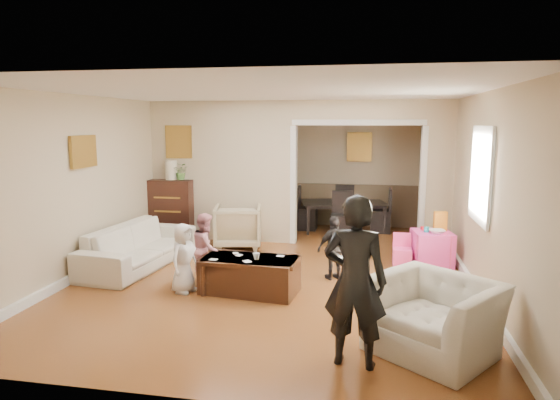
% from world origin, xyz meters
% --- Properties ---
extents(floor, '(7.00, 7.00, 0.00)m').
position_xyz_m(floor, '(0.00, 0.00, 0.00)').
color(floor, brown).
rests_on(floor, ground).
extents(partition_left, '(2.75, 0.18, 2.60)m').
position_xyz_m(partition_left, '(-1.38, 1.80, 1.30)').
color(partition_left, '#BDAF8A').
rests_on(partition_left, ground).
extents(partition_right, '(0.55, 0.18, 2.60)m').
position_xyz_m(partition_right, '(2.48, 1.80, 1.30)').
color(partition_right, '#BDAF8A').
rests_on(partition_right, ground).
extents(partition_header, '(2.22, 0.18, 0.35)m').
position_xyz_m(partition_header, '(1.10, 1.80, 2.42)').
color(partition_header, '#BDAF8A').
rests_on(partition_header, partition_right).
extents(window_pane, '(0.03, 0.95, 1.10)m').
position_xyz_m(window_pane, '(2.73, -0.40, 1.55)').
color(window_pane, white).
rests_on(window_pane, ground).
extents(framed_art_partition, '(0.45, 0.03, 0.55)m').
position_xyz_m(framed_art_partition, '(-2.20, 1.70, 1.85)').
color(framed_art_partition, brown).
rests_on(framed_art_partition, partition_left).
extents(framed_art_sofa_wall, '(0.03, 0.55, 0.40)m').
position_xyz_m(framed_art_sofa_wall, '(-2.71, -0.60, 1.80)').
color(framed_art_sofa_wall, brown).
extents(framed_art_alcove, '(0.45, 0.03, 0.55)m').
position_xyz_m(framed_art_alcove, '(1.10, 3.44, 1.70)').
color(framed_art_alcove, brown).
extents(sofa, '(1.08, 2.27, 0.64)m').
position_xyz_m(sofa, '(-2.16, -0.13, 0.32)').
color(sofa, '#EDE6CD').
rests_on(sofa, ground).
extents(armchair_back, '(0.96, 0.98, 0.76)m').
position_xyz_m(armchair_back, '(-0.96, 1.28, 0.38)').
color(armchair_back, tan).
rests_on(armchair_back, ground).
extents(armchair_front, '(1.47, 1.45, 0.72)m').
position_xyz_m(armchair_front, '(1.97, -2.29, 0.36)').
color(armchair_front, '#EDE6CD').
rests_on(armchair_front, ground).
extents(dresser, '(0.83, 0.47, 1.14)m').
position_xyz_m(dresser, '(-2.36, 1.67, 0.57)').
color(dresser, black).
rests_on(dresser, ground).
extents(table_lamp, '(0.22, 0.22, 0.36)m').
position_xyz_m(table_lamp, '(-2.36, 1.67, 1.32)').
color(table_lamp, '#EEE5C2').
rests_on(table_lamp, dresser).
extents(potted_plant, '(0.28, 0.24, 0.31)m').
position_xyz_m(potted_plant, '(-2.16, 1.67, 1.30)').
color(potted_plant, '#3E662D').
rests_on(potted_plant, dresser).
extents(coffee_table, '(1.30, 0.76, 0.46)m').
position_xyz_m(coffee_table, '(-0.19, -0.97, 0.23)').
color(coffee_table, '#3C1F13').
rests_on(coffee_table, ground).
extents(coffee_cup, '(0.10, 0.10, 0.08)m').
position_xyz_m(coffee_cup, '(-0.09, -1.02, 0.51)').
color(coffee_cup, white).
rests_on(coffee_cup, coffee_table).
extents(play_table, '(0.65, 0.65, 0.54)m').
position_xyz_m(play_table, '(2.31, 0.70, 0.27)').
color(play_table, '#F841A8').
rests_on(play_table, ground).
extents(cereal_box, '(0.21, 0.10, 0.30)m').
position_xyz_m(cereal_box, '(2.43, 0.80, 0.69)').
color(cereal_box, yellow).
rests_on(cereal_box, play_table).
extents(cyan_cup, '(0.08, 0.08, 0.08)m').
position_xyz_m(cyan_cup, '(2.21, 0.65, 0.58)').
color(cyan_cup, '#23A7B3').
rests_on(cyan_cup, play_table).
extents(toy_block, '(0.10, 0.09, 0.05)m').
position_xyz_m(toy_block, '(2.19, 0.82, 0.57)').
color(toy_block, red).
rests_on(toy_block, play_table).
extents(play_bowl, '(0.27, 0.27, 0.06)m').
position_xyz_m(play_bowl, '(2.36, 0.58, 0.57)').
color(play_bowl, white).
rests_on(play_bowl, play_table).
extents(dining_table, '(1.86, 1.29, 0.59)m').
position_xyz_m(dining_table, '(0.82, 2.94, 0.30)').
color(dining_table, black).
rests_on(dining_table, ground).
extents(adult_person, '(0.63, 0.46, 1.60)m').
position_xyz_m(adult_person, '(1.22, -2.68, 0.80)').
color(adult_person, black).
rests_on(adult_person, ground).
extents(child_kneel_a, '(0.41, 0.52, 0.92)m').
position_xyz_m(child_kneel_a, '(-1.04, -1.12, 0.46)').
color(child_kneel_a, silver).
rests_on(child_kneel_a, ground).
extents(child_kneel_b, '(0.47, 0.55, 0.98)m').
position_xyz_m(child_kneel_b, '(-0.89, -0.67, 0.49)').
color(child_kneel_b, '#D5858B').
rests_on(child_kneel_b, ground).
extents(child_toddler, '(0.57, 0.48, 0.91)m').
position_xyz_m(child_toddler, '(0.86, -0.22, 0.45)').
color(child_toddler, black).
rests_on(child_toddler, ground).
extents(craft_papers, '(0.93, 0.48, 0.00)m').
position_xyz_m(craft_papers, '(-0.27, -0.97, 0.46)').
color(craft_papers, white).
rests_on(craft_papers, coffee_table).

